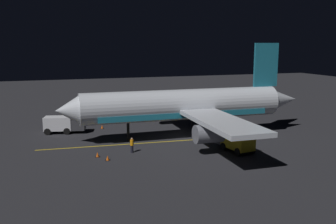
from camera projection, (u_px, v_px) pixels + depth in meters
name	position (u px, v px, depth m)	size (l,w,h in m)	color
ground_plane	(182.00, 138.00, 49.47)	(180.00, 180.00, 0.20)	#26262B
apron_guide_stripe	(157.00, 142.00, 46.78)	(0.24, 29.14, 0.01)	gold
airliner	(187.00, 106.00, 48.88)	(32.37, 33.56, 12.35)	silver
baggage_truck	(63.00, 125.00, 51.51)	(3.36, 5.82, 2.31)	silver
catering_truck	(234.00, 141.00, 42.92)	(5.79, 3.03, 2.29)	gold
ground_crew_worker	(132.00, 145.00, 42.15)	(0.40, 0.40, 1.74)	black
traffic_cone_near_left	(98.00, 155.00, 40.59)	(0.50, 0.50, 0.55)	#EA590F
traffic_cone_near_right	(102.00, 127.00, 54.35)	(0.50, 0.50, 0.55)	#EA590F
traffic_cone_under_wing	(108.00, 158.00, 39.39)	(0.50, 0.50, 0.55)	#EA590F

